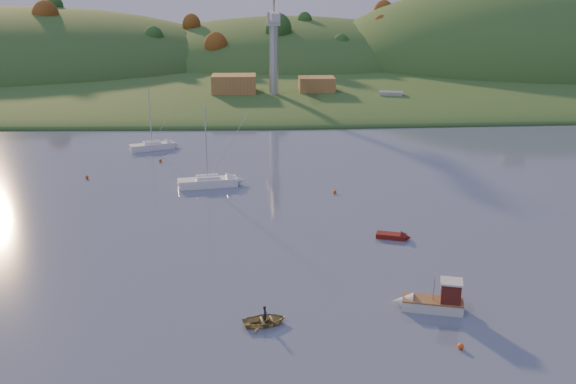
{
  "coord_description": "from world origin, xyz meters",
  "views": [
    {
      "loc": [
        -2.18,
        -39.52,
        27.75
      ],
      "look_at": [
        1.34,
        33.77,
        4.47
      ],
      "focal_mm": 40.0,
      "sensor_mm": 36.0,
      "label": 1
    }
  ],
  "objects_px": {
    "fishing_boat": "(428,300)",
    "red_tender": "(398,237)",
    "canoe": "(265,320)",
    "sailboat_near": "(208,181)",
    "sailboat_far": "(152,146)"
  },
  "relations": [
    {
      "from": "canoe",
      "to": "red_tender",
      "type": "xyz_separation_m",
      "value": [
        15.72,
        19.22,
        -0.11
      ]
    },
    {
      "from": "fishing_boat",
      "to": "canoe",
      "type": "xyz_separation_m",
      "value": [
        -14.78,
        -2.03,
        -0.49
      ]
    },
    {
      "from": "fishing_boat",
      "to": "sailboat_near",
      "type": "bearing_deg",
      "value": -45.0
    },
    {
      "from": "sailboat_near",
      "to": "sailboat_far",
      "type": "height_order",
      "value": "sailboat_near"
    },
    {
      "from": "sailboat_near",
      "to": "canoe",
      "type": "height_order",
      "value": "sailboat_near"
    },
    {
      "from": "canoe",
      "to": "red_tender",
      "type": "relative_size",
      "value": 0.9
    },
    {
      "from": "sailboat_near",
      "to": "red_tender",
      "type": "distance_m",
      "value": 32.23
    },
    {
      "from": "sailboat_near",
      "to": "sailboat_far",
      "type": "distance_m",
      "value": 26.18
    },
    {
      "from": "fishing_boat",
      "to": "sailboat_near",
      "type": "relative_size",
      "value": 0.55
    },
    {
      "from": "fishing_boat",
      "to": "canoe",
      "type": "distance_m",
      "value": 14.93
    },
    {
      "from": "sailboat_near",
      "to": "red_tender",
      "type": "relative_size",
      "value": 2.81
    },
    {
      "from": "sailboat_near",
      "to": "red_tender",
      "type": "height_order",
      "value": "sailboat_near"
    },
    {
      "from": "fishing_boat",
      "to": "red_tender",
      "type": "xyz_separation_m",
      "value": [
        0.94,
        17.2,
        -0.61
      ]
    },
    {
      "from": "sailboat_near",
      "to": "canoe",
      "type": "distance_m",
      "value": 41.93
    },
    {
      "from": "fishing_boat",
      "to": "sailboat_far",
      "type": "relative_size",
      "value": 0.6
    }
  ]
}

